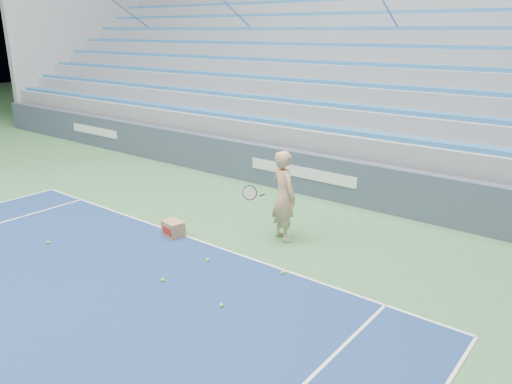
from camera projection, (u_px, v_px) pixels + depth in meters
sponsor_barrier at (304, 173)px, 13.04m from camera, size 30.00×0.32×1.10m
bleachers at (399, 85)px, 16.75m from camera, size 31.00×9.15×7.30m
tennis_player at (283, 196)px, 10.01m from camera, size 1.01×0.96×1.87m
ball_box at (173, 229)px, 10.39m from camera, size 0.51×0.43×0.33m
tennis_ball_0 at (208, 260)px, 9.27m from camera, size 0.07×0.07×0.07m
tennis_ball_1 at (163, 280)px, 8.54m from camera, size 0.07×0.07×0.07m
tennis_ball_2 at (221, 305)px, 7.75m from camera, size 0.07×0.07×0.07m
tennis_ball_3 at (48, 242)px, 10.05m from camera, size 0.07×0.07×0.07m
tennis_ball_4 at (283, 273)px, 8.79m from camera, size 0.07×0.07×0.07m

